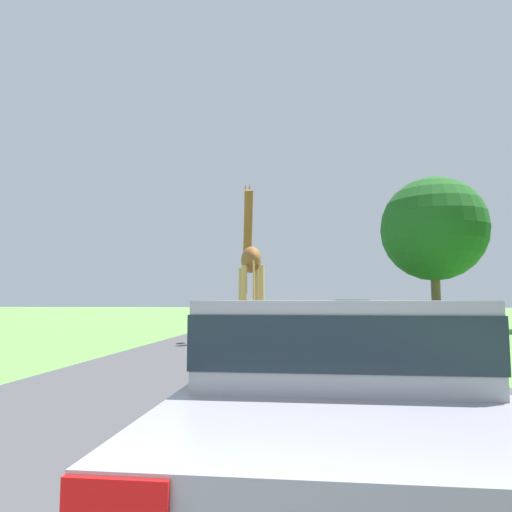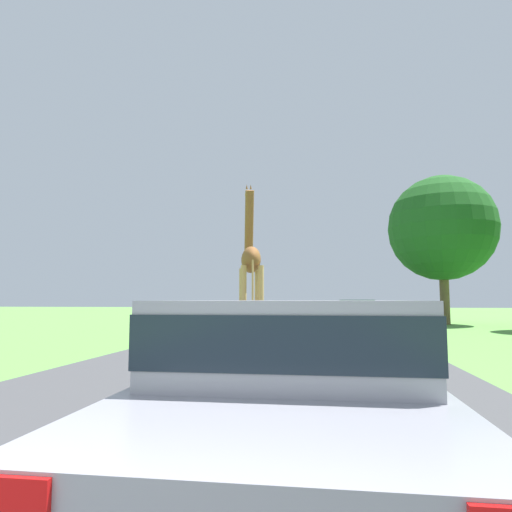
# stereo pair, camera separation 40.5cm
# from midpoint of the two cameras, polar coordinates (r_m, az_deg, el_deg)

# --- Properties ---
(road) EXTENTS (7.83, 120.00, 0.00)m
(road) POSITION_cam_midpoint_polar(r_m,az_deg,el_deg) (29.74, 6.19, -8.02)
(road) COLOR #424244
(road) RESTS_ON ground
(giraffe_near_road) EXTENTS (0.97, 2.74, 5.14)m
(giraffe_near_road) POSITION_cam_midpoint_polar(r_m,az_deg,el_deg) (13.69, 0.17, -0.79)
(giraffe_near_road) COLOR tan
(giraffe_near_road) RESTS_ON ground
(car_lead_maroon) EXTENTS (1.87, 4.10, 1.32)m
(car_lead_maroon) POSITION_cam_midpoint_polar(r_m,az_deg,el_deg) (3.46, 8.02, -15.74)
(car_lead_maroon) COLOR gray
(car_lead_maroon) RESTS_ON ground
(car_queue_right) EXTENTS (1.73, 4.35, 1.33)m
(car_queue_right) POSITION_cam_midpoint_polar(r_m,az_deg,el_deg) (22.55, 12.94, -6.90)
(car_queue_right) COLOR #144C28
(car_queue_right) RESTS_ON ground
(car_queue_left) EXTENTS (1.76, 3.97, 1.26)m
(car_queue_left) POSITION_cam_midpoint_polar(r_m,az_deg,el_deg) (17.82, 7.83, -7.52)
(car_queue_left) COLOR navy
(car_queue_left) RESTS_ON ground
(tree_right_cluster) EXTENTS (5.77, 5.77, 8.14)m
(tree_right_cluster) POSITION_cam_midpoint_polar(r_m,az_deg,el_deg) (27.14, 22.63, 3.21)
(tree_right_cluster) COLOR brown
(tree_right_cluster) RESTS_ON ground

